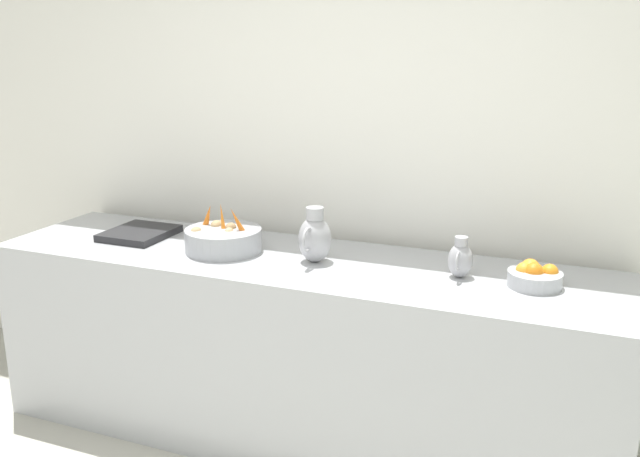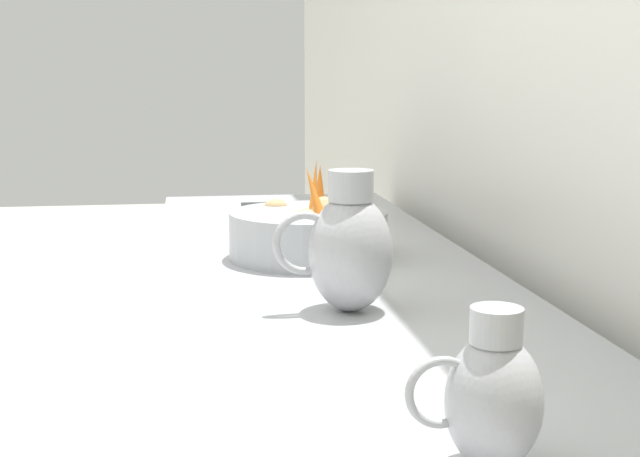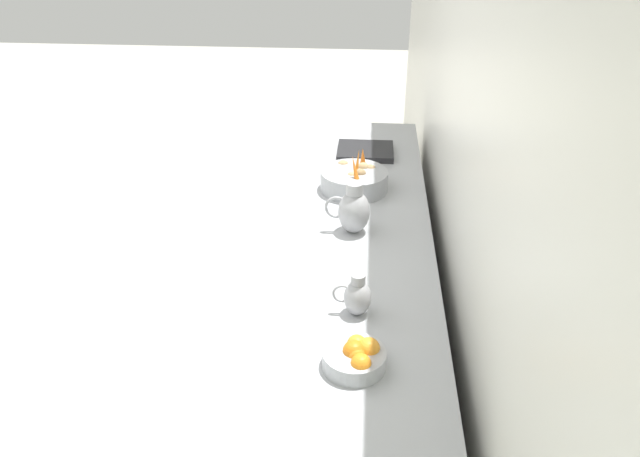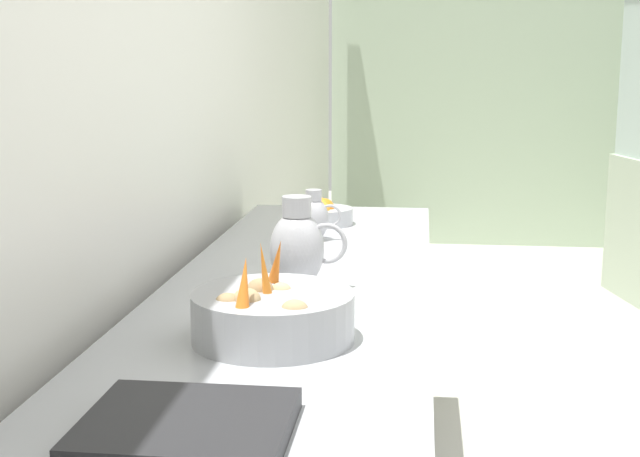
{
  "view_description": "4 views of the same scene",
  "coord_description": "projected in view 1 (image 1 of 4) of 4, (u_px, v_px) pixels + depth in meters",
  "views": [
    {
      "loc": [
        1.29,
        0.98,
        1.89
      ],
      "look_at": [
        -1.35,
        -0.08,
        1.1
      ],
      "focal_mm": 38.86,
      "sensor_mm": 36.0,
      "label": 1
    },
    {
      "loc": [
        -1.19,
        1.34,
        1.33
      ],
      "look_at": [
        -1.42,
        -0.25,
        1.04
      ],
      "focal_mm": 49.04,
      "sensor_mm": 36.0,
      "label": 2
    },
    {
      "loc": [
        -1.52,
        2.46,
        2.37
      ],
      "look_at": [
        -1.32,
        -0.03,
        0.99
      ],
      "focal_mm": 35.21,
      "sensor_mm": 36.0,
      "label": 3
    },
    {
      "loc": [
        -1.13,
        -2.45,
        1.52
      ],
      "look_at": [
        -1.39,
        -0.25,
        1.09
      ],
      "focal_mm": 48.7,
      "sensor_mm": 36.0,
      "label": 4
    }
  ],
  "objects": [
    {
      "name": "orange_bowl",
      "position": [
        535.0,
        276.0,
        2.82
      ],
      "size": [
        0.22,
        0.22,
        0.1
      ],
      "color": "#ADAFB5",
      "rests_on": "prep_counter"
    },
    {
      "name": "tile_wall_left",
      "position": [
        434.0,
        123.0,
        3.27
      ],
      "size": [
        0.1,
        8.77,
        3.0
      ],
      "primitive_type": "cube",
      "color": "white",
      "rests_on": "ground_plane"
    },
    {
      "name": "vegetable_colander",
      "position": [
        223.0,
        239.0,
        3.28
      ],
      "size": [
        0.36,
        0.36,
        0.23
      ],
      "color": "#9EA0A5",
      "rests_on": "prep_counter"
    },
    {
      "name": "prep_counter",
      "position": [
        298.0,
        350.0,
        3.3
      ],
      "size": [
        0.74,
        2.94,
        0.91
      ],
      "primitive_type": "cube",
      "color": "#ADAFB5",
      "rests_on": "ground_plane"
    },
    {
      "name": "metal_pitcher_tall",
      "position": [
        315.0,
        238.0,
        3.11
      ],
      "size": [
        0.21,
        0.15,
        0.25
      ],
      "color": "#A3A3A8",
      "rests_on": "prep_counter"
    },
    {
      "name": "counter_sink_basin",
      "position": [
        139.0,
        233.0,
        3.53
      ],
      "size": [
        0.34,
        0.3,
        0.04
      ],
      "primitive_type": "cube",
      "color": "#232326",
      "rests_on": "prep_counter"
    },
    {
      "name": "metal_pitcher_short",
      "position": [
        460.0,
        259.0,
        2.91
      ],
      "size": [
        0.15,
        0.11,
        0.18
      ],
      "color": "#A3A3A8",
      "rests_on": "prep_counter"
    }
  ]
}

